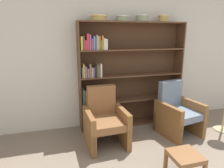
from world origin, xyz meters
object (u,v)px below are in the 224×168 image
Objects in this scene: bowl_olive at (98,18)px; bowl_terracotta at (142,18)px; footstool at (185,158)px; bowl_copper at (122,18)px; bowl_cream at (163,18)px; armchair_cushioned at (177,112)px; armchair_leather at (105,121)px; bookshelf at (122,78)px.

bowl_olive is 1.22× the size of bowl_terracotta.
bowl_terracotta reaches higher than footstool.
bowl_copper is 0.82m from bowl_cream.
bowl_cream reaches higher than armchair_cushioned.
bowl_copper is 0.39m from bowl_terracotta.
footstool is at bearing -67.15° from bowl_olive.
armchair_leather is (-0.04, -0.59, -1.66)m from bowl_olive.
armchair_cushioned is (0.07, -0.59, -1.68)m from bowl_cream.
armchair_leather is at bearing -93.72° from bowl_olive.
armchair_cushioned is (0.89, -0.59, -1.67)m from bowl_copper.
bowl_terracotta is at bearing -3.12° from bookshelf.
bowl_cream is (0.43, 0.00, 0.00)m from bowl_terracotta.
armchair_cushioned is at bearing 177.60° from armchair_leather.
footstool is at bearing 50.66° from armchair_cushioned.
armchair_cushioned is (0.50, -0.59, -1.68)m from bowl_terracotta.
bowl_cream is at bearing 72.50° from footstool.
armchair_leather is at bearing -128.71° from bowl_copper.
bookshelf is at bearing 178.56° from bowl_cream.
bowl_terracotta is at bearing 0.00° from bowl_olive.
bowl_olive is at bearing 180.00° from bowl_copper.
bowl_olive is 2.56m from footstool.
bookshelf is 9.10× the size of bowl_terracotta.
bowl_olive is (-0.45, -0.02, 1.10)m from bookshelf.
bowl_copper is 0.61× the size of footstool.
bowl_terracotta is 0.24× the size of armchair_cushioned.
bowl_olive is 1.25m from bowl_cream.
bookshelf reaches higher than armchair_leather.
bowl_copper is 1.98m from armchair_cushioned.
bookshelf is at bearing 98.67° from footstool.
footstool is at bearing -81.33° from bookshelf.
bowl_terracotta is at bearing 86.42° from footstool.
armchair_leather is 2.56× the size of footstool.
armchair_leather is (-0.47, -0.59, -1.67)m from bowl_copper.
footstool is (0.28, -1.70, -1.78)m from bowl_copper.
bowl_cream reaches higher than footstool.
bookshelf is 5.57× the size of footstool.
bowl_olive is 1.23× the size of bowl_copper.
bowl_copper is at bearing 0.00° from bowl_olive.
bowl_cream is 2.53m from footstool.
footstool is (0.26, -1.72, -0.68)m from bookshelf.
bookshelf is 1.10m from bowl_copper.
armchair_cushioned is at bearing -49.65° from bowl_terracotta.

